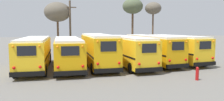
{
  "coord_description": "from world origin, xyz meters",
  "views": [
    {
      "loc": [
        -6.45,
        -22.34,
        3.98
      ],
      "look_at": [
        0.0,
        -0.34,
        1.6
      ],
      "focal_mm": 35.0,
      "sensor_mm": 36.0,
      "label": 1
    }
  ],
  "objects_px": {
    "bare_tree_2": "(133,7)",
    "school_bus_3": "(126,50)",
    "utility_pole": "(70,27)",
    "bare_tree_0": "(153,9)",
    "school_bus_4": "(151,48)",
    "school_bus_2": "(98,49)",
    "bare_tree_1": "(57,12)",
    "fire_hydrant": "(197,73)",
    "school_bus_0": "(35,52)",
    "school_bus_5": "(176,48)",
    "school_bus_1": "(68,52)"
  },
  "relations": [
    {
      "from": "bare_tree_2",
      "to": "school_bus_3",
      "type": "bearing_deg",
      "value": -113.86
    },
    {
      "from": "school_bus_3",
      "to": "utility_pole",
      "type": "relative_size",
      "value": 1.41
    },
    {
      "from": "bare_tree_0",
      "to": "school_bus_4",
      "type": "bearing_deg",
      "value": -117.31
    },
    {
      "from": "utility_pole",
      "to": "school_bus_2",
      "type": "bearing_deg",
      "value": -79.19
    },
    {
      "from": "school_bus_3",
      "to": "bare_tree_1",
      "type": "distance_m",
      "value": 13.53
    },
    {
      "from": "fire_hydrant",
      "to": "bare_tree_1",
      "type": "bearing_deg",
      "value": 116.71
    },
    {
      "from": "school_bus_4",
      "to": "school_bus_0",
      "type": "bearing_deg",
      "value": 179.38
    },
    {
      "from": "bare_tree_1",
      "to": "school_bus_5",
      "type": "bearing_deg",
      "value": -39.89
    },
    {
      "from": "school_bus_1",
      "to": "bare_tree_2",
      "type": "distance_m",
      "value": 20.25
    },
    {
      "from": "school_bus_4",
      "to": "fire_hydrant",
      "type": "xyz_separation_m",
      "value": [
        -0.23,
        -8.21,
        -1.18
      ]
    },
    {
      "from": "school_bus_3",
      "to": "bare_tree_2",
      "type": "xyz_separation_m",
      "value": [
        6.52,
        14.75,
        6.02
      ]
    },
    {
      "from": "school_bus_5",
      "to": "utility_pole",
      "type": "xyz_separation_m",
      "value": [
        -11.09,
        9.57,
        2.37
      ]
    },
    {
      "from": "school_bus_0",
      "to": "school_bus_5",
      "type": "relative_size",
      "value": 1.1
    },
    {
      "from": "bare_tree_2",
      "to": "fire_hydrant",
      "type": "xyz_separation_m",
      "value": [
        -3.67,
        -22.64,
        -7.17
      ]
    },
    {
      "from": "school_bus_5",
      "to": "bare_tree_2",
      "type": "bearing_deg",
      "value": 88.59
    },
    {
      "from": "school_bus_1",
      "to": "utility_pole",
      "type": "xyz_separation_m",
      "value": [
        1.24,
        9.63,
        2.43
      ]
    },
    {
      "from": "utility_pole",
      "to": "fire_hydrant",
      "type": "distance_m",
      "value": 19.66
    },
    {
      "from": "school_bus_3",
      "to": "school_bus_4",
      "type": "distance_m",
      "value": 3.1
    },
    {
      "from": "school_bus_2",
      "to": "school_bus_5",
      "type": "xyz_separation_m",
      "value": [
        9.24,
        0.08,
        -0.1
      ]
    },
    {
      "from": "school_bus_1",
      "to": "utility_pole",
      "type": "relative_size",
      "value": 1.37
    },
    {
      "from": "school_bus_3",
      "to": "school_bus_5",
      "type": "distance_m",
      "value": 6.17
    },
    {
      "from": "bare_tree_0",
      "to": "utility_pole",
      "type": "bearing_deg",
      "value": -165.4
    },
    {
      "from": "school_bus_3",
      "to": "school_bus_5",
      "type": "bearing_deg",
      "value": 2.19
    },
    {
      "from": "fire_hydrant",
      "to": "school_bus_5",
      "type": "bearing_deg",
      "value": 67.85
    },
    {
      "from": "bare_tree_0",
      "to": "bare_tree_2",
      "type": "relative_size",
      "value": 0.93
    },
    {
      "from": "school_bus_3",
      "to": "fire_hydrant",
      "type": "relative_size",
      "value": 10.61
    },
    {
      "from": "school_bus_0",
      "to": "bare_tree_0",
      "type": "height_order",
      "value": "bare_tree_0"
    },
    {
      "from": "school_bus_4",
      "to": "utility_pole",
      "type": "xyz_separation_m",
      "value": [
        -8.01,
        9.48,
        2.36
      ]
    },
    {
      "from": "school_bus_2",
      "to": "bare_tree_2",
      "type": "bearing_deg",
      "value": 56.66
    },
    {
      "from": "bare_tree_2",
      "to": "fire_hydrant",
      "type": "height_order",
      "value": "bare_tree_2"
    },
    {
      "from": "school_bus_0",
      "to": "school_bus_1",
      "type": "xyz_separation_m",
      "value": [
        3.08,
        -0.28,
        -0.04
      ]
    },
    {
      "from": "school_bus_1",
      "to": "school_bus_4",
      "type": "relative_size",
      "value": 1.07
    },
    {
      "from": "school_bus_3",
      "to": "school_bus_5",
      "type": "xyz_separation_m",
      "value": [
        6.16,
        0.24,
        0.02
      ]
    },
    {
      "from": "school_bus_2",
      "to": "bare_tree_1",
      "type": "height_order",
      "value": "bare_tree_1"
    },
    {
      "from": "school_bus_1",
      "to": "school_bus_3",
      "type": "bearing_deg",
      "value": -1.62
    },
    {
      "from": "school_bus_1",
      "to": "school_bus_2",
      "type": "height_order",
      "value": "school_bus_2"
    },
    {
      "from": "school_bus_2",
      "to": "school_bus_4",
      "type": "height_order",
      "value": "school_bus_2"
    },
    {
      "from": "school_bus_3",
      "to": "utility_pole",
      "type": "distance_m",
      "value": 11.23
    },
    {
      "from": "school_bus_0",
      "to": "school_bus_2",
      "type": "distance_m",
      "value": 6.17
    },
    {
      "from": "school_bus_3",
      "to": "fire_hydrant",
      "type": "xyz_separation_m",
      "value": [
        2.85,
        -7.89,
        -1.15
      ]
    },
    {
      "from": "bare_tree_0",
      "to": "school_bus_2",
      "type": "bearing_deg",
      "value": -133.98
    },
    {
      "from": "school_bus_1",
      "to": "school_bus_0",
      "type": "bearing_deg",
      "value": 174.72
    },
    {
      "from": "school_bus_1",
      "to": "bare_tree_1",
      "type": "distance_m",
      "value": 11.67
    },
    {
      "from": "school_bus_0",
      "to": "utility_pole",
      "type": "xyz_separation_m",
      "value": [
        4.32,
        9.35,
        2.4
      ]
    },
    {
      "from": "utility_pole",
      "to": "bare_tree_1",
      "type": "bearing_deg",
      "value": 146.85
    },
    {
      "from": "school_bus_2",
      "to": "bare_tree_1",
      "type": "xyz_separation_m",
      "value": [
        -3.52,
        10.75,
        4.42
      ]
    },
    {
      "from": "school_bus_4",
      "to": "bare_tree_0",
      "type": "xyz_separation_m",
      "value": [
        6.9,
        13.37,
        5.61
      ]
    },
    {
      "from": "school_bus_5",
      "to": "utility_pole",
      "type": "distance_m",
      "value": 14.84
    },
    {
      "from": "school_bus_3",
      "to": "fire_hydrant",
      "type": "bearing_deg",
      "value": -70.11
    },
    {
      "from": "school_bus_0",
      "to": "bare_tree_2",
      "type": "distance_m",
      "value": 22.11
    }
  ]
}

